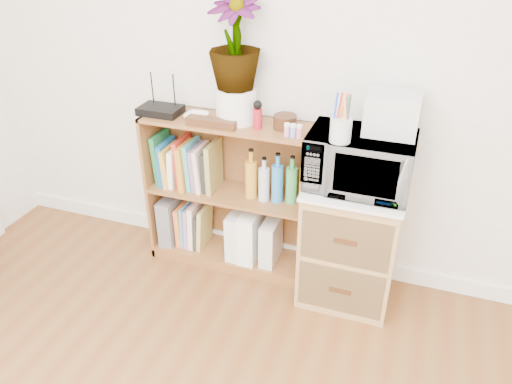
% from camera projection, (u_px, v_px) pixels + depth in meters
% --- Properties ---
extents(skirting_board, '(4.00, 0.02, 0.10)m').
position_uv_depth(skirting_board, '(290.00, 251.00, 3.22)').
color(skirting_board, white).
rests_on(skirting_board, ground).
extents(bookshelf, '(1.00, 0.30, 0.95)m').
position_uv_depth(bookshelf, '(230.00, 195.00, 3.00)').
color(bookshelf, brown).
rests_on(bookshelf, ground).
extents(wicker_unit, '(0.50, 0.45, 0.70)m').
position_uv_depth(wicker_unit, '(350.00, 243.00, 2.78)').
color(wicker_unit, '#9E7542').
rests_on(wicker_unit, ground).
extents(microwave, '(0.53, 0.36, 0.29)m').
position_uv_depth(microwave, '(359.00, 161.00, 2.52)').
color(microwave, silver).
rests_on(microwave, wicker_unit).
extents(pen_cup, '(0.10, 0.10, 0.11)m').
position_uv_depth(pen_cup, '(341.00, 130.00, 2.35)').
color(pen_cup, silver).
rests_on(pen_cup, microwave).
extents(small_appliance, '(0.25, 0.21, 0.20)m').
position_uv_depth(small_appliance, '(392.00, 114.00, 2.41)').
color(small_appliance, silver).
rests_on(small_appliance, microwave).
extents(router, '(0.24, 0.16, 0.04)m').
position_uv_depth(router, '(161.00, 110.00, 2.85)').
color(router, black).
rests_on(router, bookshelf).
extents(white_bowl, '(0.13, 0.13, 0.03)m').
position_uv_depth(white_bowl, '(196.00, 117.00, 2.78)').
color(white_bowl, white).
rests_on(white_bowl, bookshelf).
extents(plant_pot, '(0.22, 0.22, 0.19)m').
position_uv_depth(plant_pot, '(236.00, 105.00, 2.72)').
color(plant_pot, white).
rests_on(plant_pot, bookshelf).
extents(potted_plant, '(0.28, 0.28, 0.50)m').
position_uv_depth(potted_plant, '(235.00, 41.00, 2.55)').
color(potted_plant, '#3B732E').
rests_on(potted_plant, plant_pot).
extents(trinket_box, '(0.28, 0.07, 0.05)m').
position_uv_depth(trinket_box, '(212.00, 123.00, 2.68)').
color(trinket_box, '#35200E').
rests_on(trinket_box, bookshelf).
extents(kokeshi_doll, '(0.05, 0.05, 0.11)m').
position_uv_depth(kokeshi_doll, '(258.00, 119.00, 2.65)').
color(kokeshi_doll, '#A71425').
rests_on(kokeshi_doll, bookshelf).
extents(wooden_bowl, '(0.12, 0.12, 0.07)m').
position_uv_depth(wooden_bowl, '(285.00, 122.00, 2.66)').
color(wooden_bowl, '#321B0D').
rests_on(wooden_bowl, bookshelf).
extents(paint_jars, '(0.12, 0.04, 0.06)m').
position_uv_depth(paint_jars, '(293.00, 132.00, 2.56)').
color(paint_jars, pink).
rests_on(paint_jars, bookshelf).
extents(file_box, '(0.09, 0.25, 0.31)m').
position_uv_depth(file_box, '(172.00, 218.00, 3.24)').
color(file_box, slate).
rests_on(file_box, bookshelf).
extents(magazine_holder_left, '(0.10, 0.24, 0.30)m').
position_uv_depth(magazine_holder_left, '(239.00, 233.00, 3.10)').
color(magazine_holder_left, silver).
rests_on(magazine_holder_left, bookshelf).
extents(magazine_holder_mid, '(0.10, 0.26, 0.32)m').
position_uv_depth(magazine_holder_mid, '(251.00, 234.00, 3.07)').
color(magazine_holder_mid, white).
rests_on(magazine_holder_mid, bookshelf).
extents(magazine_holder_right, '(0.09, 0.22, 0.28)m').
position_uv_depth(magazine_holder_right, '(271.00, 241.00, 3.05)').
color(magazine_holder_right, silver).
rests_on(magazine_holder_right, bookshelf).
extents(cookbooks, '(0.38, 0.20, 0.31)m').
position_uv_depth(cookbooks, '(187.00, 164.00, 3.00)').
color(cookbooks, '#1D703A').
rests_on(cookbooks, bookshelf).
extents(liquor_bottles, '(0.46, 0.07, 0.30)m').
position_uv_depth(liquor_bottles, '(285.00, 180.00, 2.82)').
color(liquor_bottles, gold).
rests_on(liquor_bottles, bookshelf).
extents(lower_books, '(0.19, 0.19, 0.30)m').
position_uv_depth(lower_books, '(194.00, 224.00, 3.21)').
color(lower_books, orange).
rests_on(lower_books, bookshelf).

